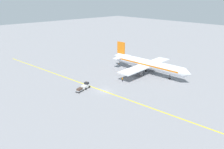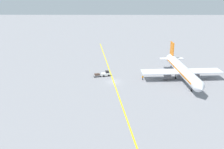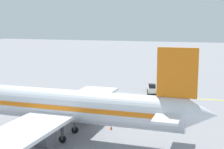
% 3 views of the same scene
% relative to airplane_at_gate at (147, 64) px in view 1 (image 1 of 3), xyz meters
% --- Properties ---
extents(ground_plane, '(400.00, 400.00, 0.00)m').
position_rel_airplane_at_gate_xyz_m(ground_plane, '(23.75, 1.66, -3.71)').
color(ground_plane, gray).
extents(apron_yellow_centreline, '(15.50, 119.10, 0.01)m').
position_rel_airplane_at_gate_xyz_m(apron_yellow_centreline, '(23.75, 1.66, -3.71)').
color(apron_yellow_centreline, yellow).
rests_on(apron_yellow_centreline, ground).
extents(airplane_at_gate, '(28.30, 35.54, 10.60)m').
position_rel_airplane_at_gate_xyz_m(airplane_at_gate, '(0.00, 0.00, 0.00)').
color(airplane_at_gate, silver).
rests_on(airplane_at_gate, ground).
extents(baggage_tug_white, '(3.31, 2.46, 2.11)m').
position_rel_airplane_at_gate_xyz_m(baggage_tug_white, '(26.55, -4.17, -2.81)').
color(baggage_tug_white, white).
rests_on(baggage_tug_white, ground).
extents(baggage_cart_trailing, '(2.90, 2.11, 1.24)m').
position_rel_airplane_at_gate_xyz_m(baggage_cart_trailing, '(29.70, -3.19, -2.95)').
color(baggage_cart_trailing, gray).
rests_on(baggage_cart_trailing, ground).
extents(ground_crew_worker, '(0.56, 0.32, 1.68)m').
position_rel_airplane_at_gate_xyz_m(ground_crew_worker, '(13.52, -0.10, -2.80)').
color(ground_crew_worker, '#23232D').
rests_on(ground_crew_worker, ground).
extents(traffic_cone_near_nose, '(0.32, 0.32, 0.55)m').
position_rel_airplane_at_gate_xyz_m(traffic_cone_near_nose, '(4.61, -4.95, -3.43)').
color(traffic_cone_near_nose, orange).
rests_on(traffic_cone_near_nose, ground).
extents(traffic_cone_mid_apron, '(0.32, 0.32, 0.55)m').
position_rel_airplane_at_gate_xyz_m(traffic_cone_mid_apron, '(-0.57, -16.38, -3.43)').
color(traffic_cone_mid_apron, orange).
rests_on(traffic_cone_mid_apron, ground).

